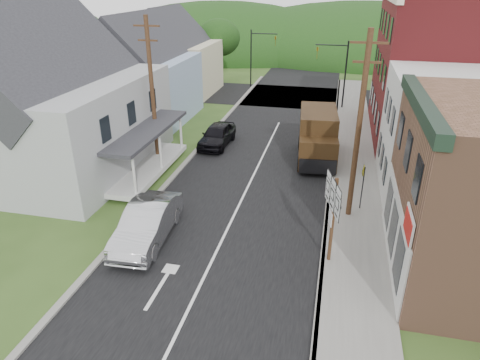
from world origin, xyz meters
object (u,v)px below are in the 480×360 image
Objects in this scene: dark_sedan at (217,135)px; warning_sign at (363,180)px; delivery_van at (317,137)px; route_sign_cluster at (333,209)px; silver_sedan at (147,224)px.

dark_sedan is 1.85× the size of warning_sign.
delivery_van reaches higher than warning_sign.
delivery_van is 11.40m from route_sign_cluster.
route_sign_cluster is (8.30, -12.39, 1.82)m from dark_sedan.
route_sign_cluster is (8.03, 0.10, 1.73)m from silver_sedan.
silver_sedan is 10.70m from warning_sign.
warning_sign is (9.70, -7.51, 0.94)m from dark_sedan.
dark_sedan is 12.30m from warning_sign.
dark_sedan is 1.21× the size of route_sign_cluster.
silver_sedan is at bearing 165.05° from route_sign_cluster.
silver_sedan is 2.12× the size of warning_sign.
delivery_van is 6.93m from warning_sign.
dark_sedan is 0.77× the size of delivery_van.
dark_sedan is at bearing 156.31° from warning_sign.
warning_sign reaches higher than dark_sedan.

